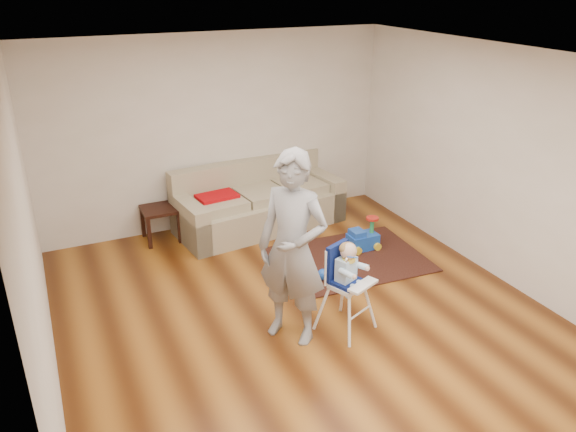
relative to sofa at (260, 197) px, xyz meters
name	(u,v)px	position (x,y,z in m)	size (l,w,h in m)	color
ground	(303,314)	(-0.43, -2.30, -0.46)	(5.50, 5.50, 0.00)	#47210B
room_envelope	(283,134)	(-0.43, -1.77, 1.42)	(5.04, 5.52, 2.72)	beige
sofa	(260,197)	(0.00, 0.00, 0.00)	(2.47, 1.24, 0.92)	tan
side_table	(161,224)	(-1.39, 0.18, -0.22)	(0.47, 0.47, 0.47)	black
area_rug	(349,259)	(0.66, -1.43, -0.45)	(1.88, 1.41, 0.02)	black
ride_on_toy	(363,234)	(0.97, -1.24, -0.23)	(0.39, 0.28, 0.43)	blue
toy_ball	(323,274)	(0.09, -1.76, -0.38)	(0.14, 0.14, 0.14)	blue
high_chair	(347,288)	(-0.16, -2.72, 0.02)	(0.60, 0.60, 0.99)	white
adult	(293,249)	(-0.71, -2.59, 0.52)	(0.71, 0.47, 1.96)	gray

